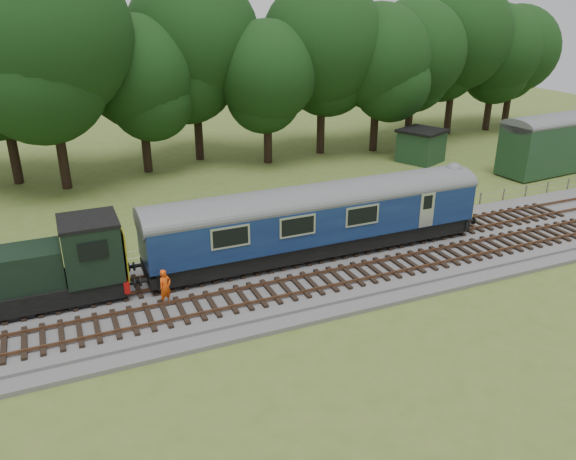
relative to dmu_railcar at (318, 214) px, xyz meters
name	(u,v)px	position (x,y,z in m)	size (l,w,h in m)	color
ground	(323,272)	(-0.33, -1.40, -2.61)	(120.00, 120.00, 0.00)	#4D6324
ballast	(323,269)	(-0.33, -1.40, -2.43)	(70.00, 7.00, 0.35)	#4C4C4F
track_north	(312,254)	(-0.33, 0.00, -2.19)	(67.20, 2.40, 0.21)	black
track_south	(338,278)	(-0.33, -3.00, -2.19)	(67.20, 2.40, 0.21)	black
fence	(288,240)	(-0.33, 3.10, -2.61)	(64.00, 0.12, 1.00)	#6B6054
tree_line	(206,164)	(-0.33, 20.60, -2.61)	(70.00, 8.00, 18.00)	black
dmu_railcar	(318,214)	(0.00, 0.00, 0.00)	(18.05, 2.86, 3.88)	black
shunter_loco	(28,274)	(-13.93, 0.00, -0.63)	(8.92, 2.60, 3.38)	black
worker	(165,287)	(-8.49, -2.09, -1.42)	(0.61, 0.40, 1.67)	#EB490C
shed	(421,145)	(16.76, 14.11, -1.20)	(4.48, 4.48, 2.77)	#1B3B21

